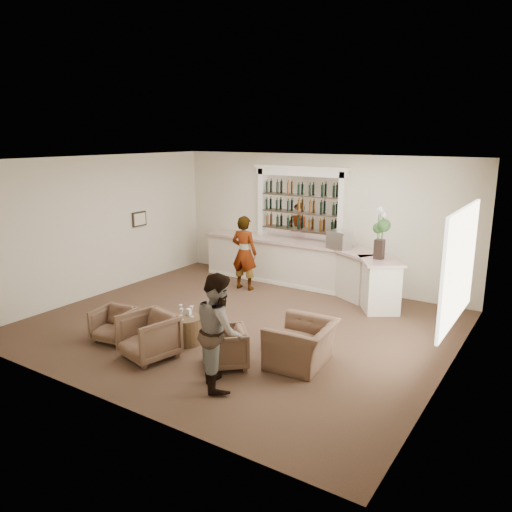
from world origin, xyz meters
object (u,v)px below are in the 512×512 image
Objects in this scene: cocktail_table at (185,330)px; armchair_center at (149,336)px; guest at (219,330)px; armchair_left at (114,324)px; bar_counter at (302,265)px; armchair_right at (225,347)px; armchair_far at (302,344)px; espresso_machine at (339,240)px; sommelier at (244,253)px; flower_vase at (380,230)px.

armchair_center is (-0.11, -0.82, 0.14)m from cocktail_table.
guest is at bearing -32.01° from cocktail_table.
armchair_left is 1.10m from armchair_center.
armchair_right is at bearing -77.85° from bar_counter.
espresso_machine is at bearing -169.83° from armchair_far.
bar_counter reaches higher than armchair_center.
sommelier is 2.15× the size of armchair_center.
espresso_machine is 1.30m from flower_vase.
cocktail_table is 4.49m from espresso_machine.
armchair_far is (2.05, -3.92, -0.21)m from bar_counter.
sommelier is (-1.14, -0.92, 0.35)m from bar_counter.
guest is 2.58× the size of armchair_left.
armchair_center is at bearing -97.67° from cocktail_table.
guest is (1.32, -5.21, 0.32)m from bar_counter.
armchair_right is (2.37, 0.26, 0.02)m from armchair_left.
flower_vase is (3.51, 4.36, 1.46)m from armchair_left.
armchair_right is 4.49m from flower_vase.
cocktail_table is at bearing 18.92° from armchair_left.
bar_counter is at bearing 165.41° from flower_vase.
sommelier is at bearing -138.27° from armchair_far.
armchair_right is 1.50× the size of espresso_machine.
bar_counter is 11.82× the size of espresso_machine.
flower_vase is (2.32, 3.72, 1.53)m from cocktail_table.
flower_vase reaches higher than cocktail_table.
armchair_center is 1.78× the size of espresso_machine.
guest is 2.07× the size of armchair_center.
guest is at bearing 115.07° from sommelier.
armchair_far is at bearing 40.15° from armchair_center.
guest is 1.68m from armchair_center.
armchair_right is at bearing 115.14° from sommelier.
armchair_far is 4.08m from espresso_machine.
armchair_far is at bearing 82.03° from armchair_right.
armchair_far is at bearing -62.47° from espresso_machine.
armchair_far is 3.64m from flower_vase.
armchair_left is (-2.69, 0.30, -0.58)m from guest.
guest reaches higher than cocktail_table.
armchair_right is (2.15, -3.74, -0.60)m from sommelier.
sommelier is 3.82× the size of espresso_machine.
bar_counter is 1.51m from sommelier.
cocktail_table is 1.35m from armchair_left.
armchair_left is 2.39m from armchair_right.
espresso_machine is at bearing 88.63° from armchair_center.
armchair_right is (1.18, -0.37, 0.08)m from cocktail_table.
bar_counter is 3.21× the size of guest.
bar_counter is 1.28m from espresso_machine.
espresso_machine reaches higher than armchair_right.
armchair_left is 5.78m from flower_vase.
bar_counter is at bearing 99.90° from armchair_center.
armchair_right is (1.00, -4.65, -0.24)m from bar_counter.
armchair_left is at bearing -151.99° from cocktail_table.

